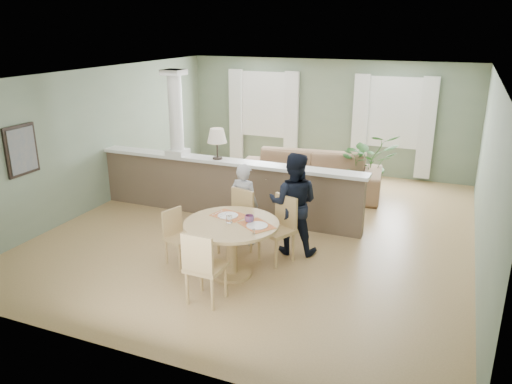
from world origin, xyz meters
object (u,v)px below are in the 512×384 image
at_px(houseplant, 367,163).
at_px(chair_far_boy, 238,219).
at_px(chair_far_man, 280,226).
at_px(chair_side, 177,234).
at_px(dining_table, 232,234).
at_px(man_person, 293,203).
at_px(child_person, 244,204).
at_px(chair_near, 203,265).
at_px(sofa, 309,175).

height_order(houseplant, chair_far_boy, houseplant).
relative_size(chair_far_man, chair_side, 1.20).
height_order(dining_table, man_person, man_person).
height_order(chair_side, child_person, child_person).
bearing_deg(man_person, chair_far_man, 65.68).
distance_m(chair_near, chair_side, 1.31).
distance_m(chair_far_man, child_person, 0.83).
relative_size(houseplant, chair_near, 1.34).
xyz_separation_m(child_person, man_person, (0.84, -0.00, 0.13)).
xyz_separation_m(chair_near, man_person, (0.57, 1.95, 0.26)).
relative_size(chair_far_man, chair_near, 1.00).
relative_size(dining_table, man_person, 0.83).
xyz_separation_m(sofa, chair_side, (-0.91, -3.87, 0.03)).
bearing_deg(houseplant, chair_far_boy, -110.30).
relative_size(chair_far_boy, man_person, 0.62).
distance_m(chair_side, man_person, 1.86).
height_order(sofa, dining_table, dining_table).
xyz_separation_m(sofa, child_person, (-0.26, -2.83, 0.25)).
distance_m(dining_table, child_person, 1.13).
xyz_separation_m(houseplant, child_person, (-1.39, -3.35, 0.01)).
distance_m(houseplant, chair_far_boy, 3.92).
relative_size(chair_far_boy, child_person, 0.74).
distance_m(houseplant, chair_far_man, 3.75).
distance_m(chair_far_boy, chair_far_man, 0.72).
height_order(dining_table, chair_side, dining_table).
distance_m(sofa, chair_far_boy, 3.17).
bearing_deg(sofa, chair_far_boy, -101.26).
height_order(chair_far_boy, chair_near, same).
relative_size(chair_side, man_person, 0.52).
distance_m(chair_far_man, chair_near, 1.68).
relative_size(dining_table, chair_side, 1.60).
bearing_deg(chair_far_man, chair_far_boy, -156.17).
xyz_separation_m(chair_far_man, chair_near, (-0.47, -1.61, -0.00)).
distance_m(houseplant, chair_near, 5.42).
bearing_deg(dining_table, chair_side, 176.75).
xyz_separation_m(dining_table, child_person, (-0.29, 1.09, 0.03)).
xyz_separation_m(chair_far_man, man_person, (0.09, 0.34, 0.26)).
bearing_deg(child_person, sofa, -87.57).
xyz_separation_m(chair_far_man, child_person, (-0.75, 0.34, 0.13)).
xyz_separation_m(dining_table, chair_near, (-0.02, -0.86, -0.09)).
height_order(chair_far_man, child_person, child_person).
bearing_deg(chair_side, chair_far_boy, -24.99).
bearing_deg(man_person, chair_side, 25.62).
relative_size(houseplant, man_person, 0.83).
height_order(houseplant, dining_table, houseplant).
distance_m(chair_far_boy, child_person, 0.35).
height_order(chair_far_boy, chair_far_man, same).
bearing_deg(child_person, chair_near, 105.59).
xyz_separation_m(dining_table, chair_far_boy, (-0.26, 0.76, -0.09)).
bearing_deg(chair_far_boy, chair_far_man, 15.53).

